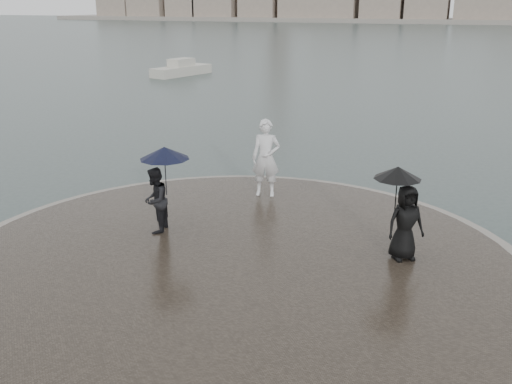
% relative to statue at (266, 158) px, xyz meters
% --- Properties ---
extents(ground, '(400.00, 400.00, 0.00)m').
position_rel_statue_xyz_m(ground, '(0.86, -7.70, -1.43)').
color(ground, '#2B3835').
rests_on(ground, ground).
extents(kerb_ring, '(12.50, 12.50, 0.32)m').
position_rel_statue_xyz_m(kerb_ring, '(0.86, -4.20, -1.27)').
color(kerb_ring, gray).
rests_on(kerb_ring, ground).
extents(quay_tip, '(11.90, 11.90, 0.36)m').
position_rel_statue_xyz_m(quay_tip, '(0.86, -4.20, -1.25)').
color(quay_tip, '#2D261E').
rests_on(quay_tip, ground).
extents(statue, '(0.87, 0.67, 2.13)m').
position_rel_statue_xyz_m(statue, '(0.00, 0.00, 0.00)').
color(statue, silver).
rests_on(statue, quay_tip).
extents(visitor_left, '(1.18, 1.14, 2.04)m').
position_rel_statue_xyz_m(visitor_left, '(-1.35, -3.40, 0.10)').
color(visitor_left, black).
rests_on(visitor_left, quay_tip).
extents(visitor_right, '(1.21, 1.02, 1.95)m').
position_rel_statue_xyz_m(visitor_right, '(4.07, -2.78, 0.02)').
color(visitor_right, black).
rests_on(visitor_right, quay_tip).
extents(far_skyline, '(260.00, 20.00, 37.00)m').
position_rel_statue_xyz_m(far_skyline, '(-5.43, 153.01, 4.18)').
color(far_skyline, gray).
rests_on(far_skyline, ground).
extents(boats, '(39.38, 21.23, 1.50)m').
position_rel_statue_xyz_m(boats, '(4.96, 32.12, -1.05)').
color(boats, beige).
rests_on(boats, ground).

